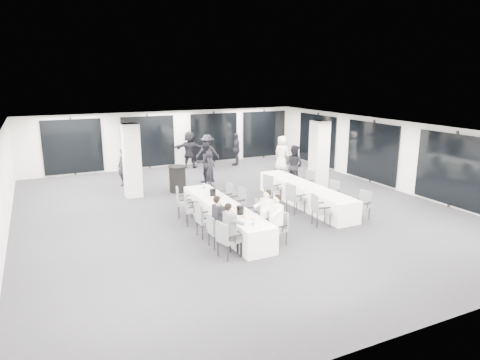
% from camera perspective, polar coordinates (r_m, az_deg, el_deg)
% --- Properties ---
extents(room, '(14.04, 16.04, 2.84)m').
position_cam_1_polar(room, '(15.88, 0.48, 2.36)').
color(room, '#27262C').
rests_on(room, ground).
extents(column_left, '(0.60, 0.60, 2.80)m').
position_cam_1_polar(column_left, '(16.67, -14.22, 2.53)').
color(column_left, silver).
rests_on(column_left, floor).
extents(column_right, '(0.60, 0.60, 2.80)m').
position_cam_1_polar(column_right, '(17.47, 10.48, 3.23)').
color(column_right, silver).
rests_on(column_right, floor).
extents(banquet_table_main, '(0.90, 5.00, 0.75)m').
position_cam_1_polar(banquet_table_main, '(13.06, -2.12, -4.81)').
color(banquet_table_main, white).
rests_on(banquet_table_main, floor).
extents(banquet_table_side, '(0.90, 5.00, 0.75)m').
position_cam_1_polar(banquet_table_side, '(15.46, 8.61, -1.98)').
color(banquet_table_side, white).
rests_on(banquet_table_side, floor).
extents(cocktail_table, '(0.75, 0.75, 1.04)m').
position_cam_1_polar(cocktail_table, '(17.18, -8.33, 0.17)').
color(cocktail_table, black).
rests_on(cocktail_table, floor).
extents(chair_main_left_near, '(0.59, 0.62, 0.97)m').
position_cam_1_polar(chair_main_left_near, '(10.91, -1.83, -7.64)').
color(chair_main_left_near, '#54565B').
rests_on(chair_main_left_near, floor).
extents(chair_main_left_second, '(0.46, 0.51, 0.89)m').
position_cam_1_polar(chair_main_left_second, '(11.59, -3.34, -6.59)').
color(chair_main_left_second, '#54565B').
rests_on(chair_main_left_second, floor).
extents(chair_main_left_mid, '(0.52, 0.57, 0.99)m').
position_cam_1_polar(chair_main_left_mid, '(12.32, -4.91, -5.08)').
color(chair_main_left_mid, '#54565B').
rests_on(chair_main_left_mid, floor).
extents(chair_main_left_fourth, '(0.61, 0.64, 0.99)m').
position_cam_1_polar(chair_main_left_fourth, '(13.33, -6.61, -3.65)').
color(chair_main_left_fourth, '#54565B').
rests_on(chair_main_left_fourth, floor).
extents(chair_main_left_far, '(0.61, 0.64, 0.99)m').
position_cam_1_polar(chair_main_left_far, '(14.10, -7.74, -2.69)').
color(chair_main_left_far, '#54565B').
rests_on(chair_main_left_far, floor).
extents(chair_main_right_near, '(0.55, 0.58, 0.93)m').
position_cam_1_polar(chair_main_right_near, '(11.82, 5.19, -6.12)').
color(chair_main_right_near, '#54565B').
rests_on(chair_main_right_near, floor).
extents(chair_main_right_second, '(0.64, 0.66, 1.04)m').
position_cam_1_polar(chair_main_right_second, '(12.19, 4.06, -5.13)').
color(chair_main_right_second, '#54565B').
rests_on(chair_main_right_second, floor).
extents(chair_main_right_mid, '(0.53, 0.55, 0.86)m').
position_cam_1_polar(chair_main_right_mid, '(13.06, 1.79, -4.25)').
color(chair_main_right_mid, '#54565B').
rests_on(chair_main_right_mid, floor).
extents(chair_main_right_fourth, '(0.52, 0.58, 0.99)m').
position_cam_1_polar(chair_main_right_fourth, '(13.96, -0.16, -2.75)').
color(chair_main_right_fourth, '#54565B').
rests_on(chair_main_right_fourth, floor).
extents(chair_main_right_far, '(0.50, 0.55, 0.91)m').
position_cam_1_polar(chair_main_right_far, '(14.82, -1.80, -1.94)').
color(chair_main_right_far, '#54565B').
rests_on(chair_main_right_far, floor).
extents(chair_side_left_near, '(0.61, 0.64, 1.00)m').
position_cam_1_polar(chair_side_left_near, '(13.37, 10.46, -3.70)').
color(chair_side_left_near, '#54565B').
rests_on(chair_side_left_near, floor).
extents(chair_side_left_mid, '(0.56, 0.61, 1.02)m').
position_cam_1_polar(chair_side_left_mid, '(14.48, 7.19, -2.17)').
color(chair_side_left_mid, '#54565B').
rests_on(chair_side_left_mid, floor).
extents(chair_side_left_far, '(0.62, 0.64, 1.00)m').
position_cam_1_polar(chair_side_left_far, '(15.77, 4.16, -0.81)').
color(chair_side_left_far, '#54565B').
rests_on(chair_side_left_far, floor).
extents(chair_side_right_near, '(0.55, 0.58, 0.92)m').
position_cam_1_polar(chair_side_right_near, '(14.34, 16.04, -3.00)').
color(chair_side_right_near, '#54565B').
rests_on(chair_side_right_near, floor).
extents(chair_side_right_mid, '(0.54, 0.57, 0.91)m').
position_cam_1_polar(chair_side_right_mid, '(15.50, 12.21, -1.55)').
color(chair_side_right_mid, '#54565B').
rests_on(chair_side_right_mid, floor).
extents(chair_side_right_far, '(0.52, 0.57, 0.97)m').
position_cam_1_polar(chair_side_right_far, '(16.72, 8.96, -0.15)').
color(chair_side_right_far, '#54565B').
rests_on(chair_side_right_far, floor).
extents(seated_guest_a, '(0.50, 0.38, 1.44)m').
position_cam_1_polar(seated_guest_a, '(10.90, -1.09, -6.20)').
color(seated_guest_a, '#56595E').
rests_on(seated_guest_a, floor).
extents(seated_guest_b, '(0.50, 0.38, 1.44)m').
position_cam_1_polar(seated_guest_b, '(11.54, -2.62, -5.06)').
color(seated_guest_b, black).
rests_on(seated_guest_b, floor).
extents(seated_guest_c, '(0.50, 0.38, 1.44)m').
position_cam_1_polar(seated_guest_c, '(11.63, 4.57, -4.94)').
color(seated_guest_c, white).
rests_on(seated_guest_c, floor).
extents(seated_guest_d, '(0.50, 0.38, 1.44)m').
position_cam_1_polar(seated_guest_d, '(12.06, 3.32, -4.22)').
color(seated_guest_d, white).
rests_on(seated_guest_d, floor).
extents(standing_guest_a, '(0.79, 0.82, 1.74)m').
position_cam_1_polar(standing_guest_a, '(17.68, -3.95, 1.81)').
color(standing_guest_a, black).
rests_on(standing_guest_a, floor).
extents(standing_guest_b, '(0.99, 0.65, 1.97)m').
position_cam_1_polar(standing_guest_b, '(18.51, -4.67, 2.70)').
color(standing_guest_b, black).
rests_on(standing_guest_b, floor).
extents(standing_guest_c, '(1.42, 1.01, 1.98)m').
position_cam_1_polar(standing_guest_c, '(20.83, -4.38, 3.98)').
color(standing_guest_c, black).
rests_on(standing_guest_c, floor).
extents(standing_guest_d, '(1.19, 1.25, 1.89)m').
position_cam_1_polar(standing_guest_d, '(21.95, -0.50, 4.40)').
color(standing_guest_d, black).
rests_on(standing_guest_d, floor).
extents(standing_guest_e, '(0.88, 1.07, 1.91)m').
position_cam_1_polar(standing_guest_e, '(20.92, 5.62, 3.88)').
color(standing_guest_e, white).
rests_on(standing_guest_e, floor).
extents(standing_guest_f, '(2.03, 1.64, 2.10)m').
position_cam_1_polar(standing_guest_f, '(21.48, -6.72, 4.38)').
color(standing_guest_f, black).
rests_on(standing_guest_f, floor).
extents(standing_guest_g, '(0.83, 0.86, 1.83)m').
position_cam_1_polar(standing_guest_g, '(18.36, -15.26, 1.93)').
color(standing_guest_g, black).
rests_on(standing_guest_g, floor).
extents(standing_guest_h, '(0.94, 1.10, 1.95)m').
position_cam_1_polar(standing_guest_h, '(18.06, 7.19, 2.32)').
color(standing_guest_h, black).
rests_on(standing_guest_h, floor).
extents(ice_bucket_near, '(0.21, 0.21, 0.24)m').
position_cam_1_polar(ice_bucket_near, '(11.98, 0.03, -4.04)').
color(ice_bucket_near, black).
rests_on(ice_bucket_near, banquet_table_main).
extents(ice_bucket_far, '(0.20, 0.20, 0.23)m').
position_cam_1_polar(ice_bucket_far, '(13.83, -3.65, -1.64)').
color(ice_bucket_far, black).
rests_on(ice_bucket_far, banquet_table_main).
extents(water_bottle_a, '(0.06, 0.06, 0.20)m').
position_cam_1_polar(water_bottle_a, '(11.05, 1.77, -5.74)').
color(water_bottle_a, silver).
rests_on(water_bottle_a, banquet_table_main).
extents(water_bottle_b, '(0.06, 0.06, 0.20)m').
position_cam_1_polar(water_bottle_b, '(13.39, -2.68, -2.21)').
color(water_bottle_b, silver).
rests_on(water_bottle_b, banquet_table_main).
extents(water_bottle_c, '(0.08, 0.08, 0.24)m').
position_cam_1_polar(water_bottle_c, '(14.51, -4.80, -0.90)').
color(water_bottle_c, silver).
rests_on(water_bottle_c, banquet_table_main).
extents(plate_a, '(0.22, 0.22, 0.03)m').
position_cam_1_polar(plate_a, '(11.75, 0.43, -4.96)').
color(plate_a, white).
rests_on(plate_a, banquet_table_main).
extents(plate_b, '(0.18, 0.18, 0.03)m').
position_cam_1_polar(plate_b, '(11.58, 1.77, -5.27)').
color(plate_b, white).
rests_on(plate_b, banquet_table_main).
extents(plate_c, '(0.18, 0.18, 0.03)m').
position_cam_1_polar(plate_c, '(12.52, -0.74, -3.77)').
color(plate_c, white).
rests_on(plate_c, banquet_table_main).
extents(wine_glass, '(0.07, 0.07, 0.18)m').
position_cam_1_polar(wine_glass, '(11.16, 2.74, -5.36)').
color(wine_glass, silver).
rests_on(wine_glass, banquet_table_main).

